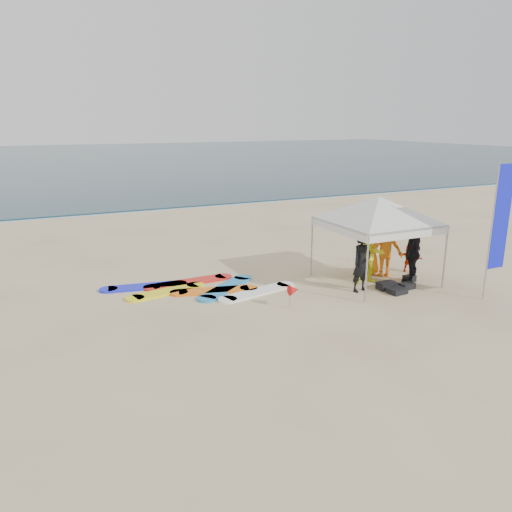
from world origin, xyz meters
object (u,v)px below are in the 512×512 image
object	(u,v)px
person_orange_a	(385,248)
person_orange_b	(371,249)
person_black_b	(413,253)
person_black_a	(362,263)
person_seated	(409,258)
feather_flag	(500,219)
person_yellow	(371,255)
canopy_tent	(379,197)
surfboard_spread	(200,288)
marker_pennant	(294,290)

from	to	relation	value
person_orange_a	person_orange_b	bearing A→B (deg)	-26.59
person_black_b	person_orange_b	size ratio (longest dim) A/B	1.12
person_black_a	person_seated	size ratio (longest dim) A/B	1.86
person_orange_a	feather_flag	xyz separation A→B (m)	(1.37, -3.00, 1.37)
person_yellow	canopy_tent	world-z (taller)	canopy_tent
canopy_tent	person_black_a	bearing A→B (deg)	-148.43
person_orange_a	person_black_a	bearing A→B (deg)	52.85
person_orange_b	canopy_tent	bearing A→B (deg)	39.39
canopy_tent	person_black_b	bearing A→B (deg)	-32.14
person_orange_a	surfboard_spread	world-z (taller)	person_orange_a
person_seated	person_orange_b	bearing A→B (deg)	55.72
canopy_tent	surfboard_spread	distance (m)	6.06
person_black_b	feather_flag	bearing A→B (deg)	87.06
person_orange_b	person_seated	bearing A→B (deg)	143.00
person_seated	surfboard_spread	world-z (taller)	person_seated
person_black_b	person_yellow	bearing A→B (deg)	-52.27
person_black_b	person_orange_b	distance (m)	1.40
person_black_b	marker_pennant	world-z (taller)	person_black_b
person_black_b	surfboard_spread	bearing A→B (deg)	-49.11
person_black_a	feather_flag	bearing A→B (deg)	-43.12
person_black_b	surfboard_spread	distance (m)	6.62
person_seated	feather_flag	size ratio (longest dim) A/B	0.24
feather_flag	surfboard_spread	distance (m)	8.69
person_black_a	canopy_tent	bearing A→B (deg)	23.32
person_orange_b	person_black_a	bearing A→B (deg)	21.01
person_seated	canopy_tent	distance (m)	2.78
canopy_tent	marker_pennant	size ratio (longest dim) A/B	6.36
feather_flag	marker_pennant	bearing A→B (deg)	162.19
person_orange_a	marker_pennant	world-z (taller)	person_orange_a
person_yellow	person_seated	size ratio (longest dim) A/B	1.91
person_black_b	canopy_tent	size ratio (longest dim) A/B	0.47
person_yellow	canopy_tent	xyz separation A→B (m)	(0.26, 0.10, 1.77)
canopy_tent	feather_flag	size ratio (longest dim) A/B	1.04
person_seated	feather_flag	world-z (taller)	feather_flag
person_yellow	person_seated	world-z (taller)	person_yellow
surfboard_spread	person_orange_b	bearing A→B (deg)	-9.26
person_yellow	person_orange_a	bearing A→B (deg)	38.54
person_yellow	person_seated	xyz separation A→B (m)	(1.92, 0.41, -0.43)
person_yellow	surfboard_spread	xyz separation A→B (m)	(-4.98, 1.67, -0.86)
person_black_b	person_black_a	bearing A→B (deg)	-29.75
person_black_b	person_orange_b	bearing A→B (deg)	-94.25
person_black_b	feather_flag	size ratio (longest dim) A/B	0.49
person_black_a	person_orange_a	distance (m)	1.86
person_black_a	person_black_b	distance (m)	1.93
person_orange_a	feather_flag	size ratio (longest dim) A/B	0.47
person_black_a	canopy_tent	xyz separation A→B (m)	(0.98, 0.60, 1.79)
person_black_a	marker_pennant	world-z (taller)	person_black_a
person_black_a	person_yellow	world-z (taller)	person_yellow
person_yellow	canopy_tent	distance (m)	1.79
person_yellow	person_orange_b	world-z (taller)	person_yellow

